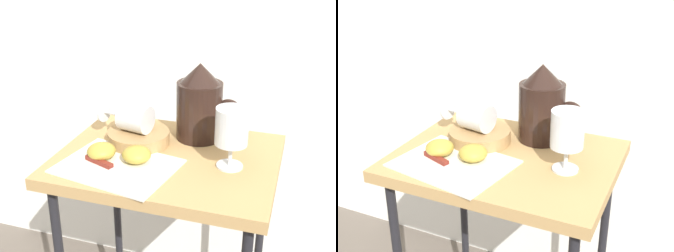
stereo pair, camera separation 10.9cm
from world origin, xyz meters
The scene contains 9 objects.
table centered at (0.00, 0.00, 0.65)m, with size 0.55×0.43×0.74m.
linen_napkin centered at (-0.10, -0.10, 0.74)m, with size 0.27×0.21×0.00m, color silver.
basket_tray centered at (-0.10, 0.04, 0.75)m, with size 0.16×0.16×0.04m, color #AD8451.
pitcher centered at (0.05, 0.13, 0.82)m, with size 0.17×0.12×0.21m.
wine_glass_upright centered at (0.16, -0.01, 0.83)m, with size 0.08×0.08×0.15m.
wine_glass_tipped_near centered at (-0.11, 0.04, 0.81)m, with size 0.15×0.09×0.07m.
apple_half_left centered at (-0.15, -0.07, 0.76)m, with size 0.07×0.07×0.04m, color #B29938.
apple_half_right centered at (-0.06, -0.07, 0.76)m, with size 0.07×0.07×0.04m, color #B29938.
knife centered at (-0.11, -0.12, 0.75)m, with size 0.21×0.09×0.01m.
Camera 1 is at (0.31, -0.95, 1.25)m, focal length 47.43 mm.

